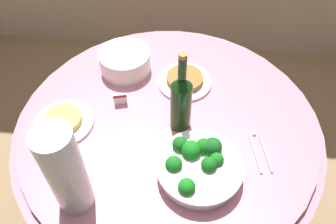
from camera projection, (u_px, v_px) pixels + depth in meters
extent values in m
plane|color=#9E7F5B|center=(168.00, 207.00, 1.86)|extent=(6.00, 6.00, 0.00)
cylinder|color=maroon|center=(168.00, 175.00, 1.59)|extent=(1.01, 1.01, 0.69)
cylinder|color=pink|center=(168.00, 127.00, 1.32)|extent=(1.16, 1.16, 0.02)
cylinder|color=pink|center=(168.00, 123.00, 1.31)|extent=(1.10, 1.10, 0.03)
cylinder|color=white|center=(199.00, 171.00, 1.13)|extent=(0.26, 0.26, 0.05)
cylinder|color=white|center=(200.00, 166.00, 1.10)|extent=(0.28, 0.28, 0.01)
sphere|color=#19631E|center=(180.00, 144.00, 1.13)|extent=(0.05, 0.05, 0.05)
sphere|color=#19771E|center=(217.00, 160.00, 1.10)|extent=(0.05, 0.05, 0.05)
sphere|color=#19611E|center=(213.00, 146.00, 1.12)|extent=(0.06, 0.06, 0.06)
sphere|color=#197E1E|center=(211.00, 149.00, 1.13)|extent=(0.05, 0.05, 0.05)
sphere|color=#19681E|center=(209.00, 165.00, 1.08)|extent=(0.05, 0.05, 0.05)
sphere|color=#19701E|center=(204.00, 146.00, 1.13)|extent=(0.05, 0.05, 0.05)
sphere|color=#19841E|center=(191.00, 150.00, 1.12)|extent=(0.06, 0.06, 0.06)
sphere|color=#19801E|center=(187.00, 187.00, 1.04)|extent=(0.05, 0.05, 0.05)
sphere|color=#19731E|center=(174.00, 164.00, 1.09)|extent=(0.06, 0.06, 0.06)
cylinder|color=white|center=(126.00, 68.00, 1.47)|extent=(0.21, 0.21, 0.01)
cylinder|color=white|center=(126.00, 67.00, 1.46)|extent=(0.21, 0.21, 0.01)
cylinder|color=white|center=(125.00, 65.00, 1.46)|extent=(0.21, 0.21, 0.01)
cylinder|color=white|center=(125.00, 63.00, 1.45)|extent=(0.21, 0.21, 0.01)
cylinder|color=white|center=(125.00, 61.00, 1.44)|extent=(0.21, 0.21, 0.01)
cylinder|color=white|center=(125.00, 59.00, 1.43)|extent=(0.21, 0.21, 0.01)
cylinder|color=white|center=(125.00, 58.00, 1.43)|extent=(0.21, 0.21, 0.01)
cylinder|color=white|center=(124.00, 56.00, 1.42)|extent=(0.21, 0.21, 0.01)
cylinder|color=white|center=(124.00, 54.00, 1.41)|extent=(0.21, 0.21, 0.01)
cylinder|color=#143914|center=(181.00, 106.00, 1.21)|extent=(0.07, 0.07, 0.20)
cone|color=#143914|center=(182.00, 82.00, 1.12)|extent=(0.07, 0.07, 0.04)
cylinder|color=#143914|center=(182.00, 68.00, 1.07)|extent=(0.03, 0.03, 0.08)
cylinder|color=#B2844C|center=(183.00, 56.00, 1.03)|extent=(0.03, 0.03, 0.02)
cylinder|color=silver|center=(65.00, 171.00, 0.96)|extent=(0.11, 0.11, 0.34)
sphere|color=#E5B26B|center=(82.00, 194.00, 1.06)|extent=(0.06, 0.06, 0.06)
sphere|color=#E5B26B|center=(73.00, 188.00, 1.07)|extent=(0.06, 0.06, 0.06)
sphere|color=#E5B26B|center=(70.00, 199.00, 1.05)|extent=(0.06, 0.06, 0.06)
sphere|color=#72C64C|center=(78.00, 182.00, 1.02)|extent=(0.06, 0.06, 0.06)
sphere|color=#72C64C|center=(66.00, 182.00, 1.02)|extent=(0.06, 0.06, 0.06)
sphere|color=#72C64C|center=(70.00, 191.00, 1.00)|extent=(0.06, 0.06, 0.06)
sphere|color=red|center=(72.00, 170.00, 0.99)|extent=(0.06, 0.06, 0.06)
sphere|color=red|center=(60.00, 176.00, 0.98)|extent=(0.06, 0.06, 0.06)
sphere|color=red|center=(70.00, 181.00, 0.97)|extent=(0.06, 0.06, 0.06)
cylinder|color=silver|center=(265.00, 152.00, 1.20)|extent=(0.04, 0.16, 0.01)
cylinder|color=silver|center=(255.00, 153.00, 1.20)|extent=(0.04, 0.16, 0.01)
sphere|color=silver|center=(254.00, 134.00, 1.25)|extent=(0.01, 0.01, 0.01)
cylinder|color=white|center=(64.00, 122.00, 1.28)|extent=(0.22, 0.22, 0.01)
cylinder|color=#EACC60|center=(63.00, 119.00, 1.27)|extent=(0.14, 0.14, 0.02)
cylinder|color=white|center=(185.00, 82.00, 1.42)|extent=(0.22, 0.22, 0.01)
cylinder|color=#B77038|center=(185.00, 79.00, 1.40)|extent=(0.15, 0.15, 0.02)
cube|color=white|center=(120.00, 99.00, 1.33)|extent=(0.05, 0.02, 0.05)
cube|color=maroon|center=(120.00, 96.00, 1.31)|extent=(0.05, 0.02, 0.01)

